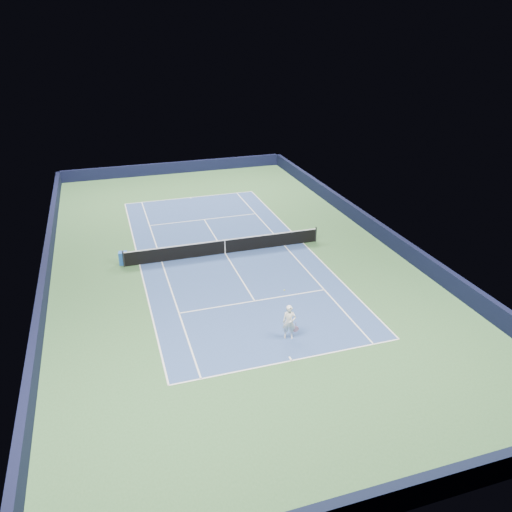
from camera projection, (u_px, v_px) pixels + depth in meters
name	position (u px, v px, depth m)	size (l,w,h in m)	color
ground	(225.00, 253.00, 32.46)	(40.00, 40.00, 0.00)	#345C32
wall_far	(175.00, 168.00, 49.29)	(22.00, 0.35, 1.10)	black
wall_near	(387.00, 500.00, 15.15)	(22.00, 0.35, 1.10)	black
wall_right	(373.00, 227.00, 35.19)	(0.35, 40.00, 1.10)	black
wall_left	(46.00, 269.00, 29.25)	(0.35, 40.00, 1.10)	black
court_surface	(225.00, 253.00, 32.45)	(10.97, 23.77, 0.01)	navy
baseline_far	(190.00, 197.00, 42.69)	(10.97, 0.08, 0.00)	white
baseline_near	(292.00, 361.00, 22.22)	(10.97, 0.08, 0.00)	white
sideline_doubles_right	(303.00, 243.00, 33.96)	(0.08, 23.77, 0.00)	white
sideline_doubles_left	(140.00, 265.00, 30.95)	(0.08, 23.77, 0.00)	white
sideline_singles_right	(284.00, 245.00, 33.58)	(0.08, 23.77, 0.00)	white
sideline_singles_left	(162.00, 262.00, 31.32)	(0.08, 23.77, 0.00)	white
service_line_far	(204.00, 219.00, 37.96)	(8.23, 0.08, 0.00)	white
service_line_near	(255.00, 301.00, 26.94)	(8.23, 0.08, 0.00)	white
center_service_line	(225.00, 253.00, 32.45)	(0.08, 12.80, 0.00)	white
center_mark_far	(191.00, 198.00, 42.56)	(0.08, 0.30, 0.00)	white
center_mark_near	(290.00, 359.00, 22.35)	(0.08, 0.30, 0.00)	white
tennis_net	(225.00, 246.00, 32.24)	(12.90, 0.10, 1.07)	black
sponsor_cube	(123.00, 258.00, 30.86)	(0.60, 0.53, 0.82)	blue
tennis_player	(289.00, 322.00, 23.46)	(0.84, 1.34, 2.08)	white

